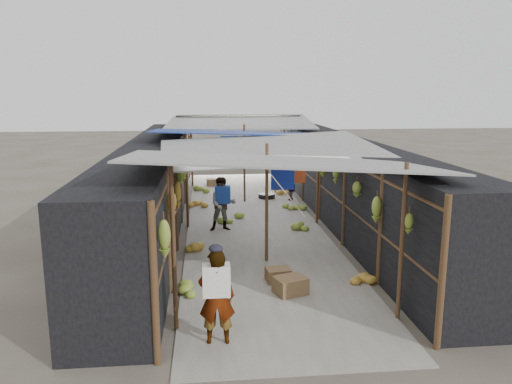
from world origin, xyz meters
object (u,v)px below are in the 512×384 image
object	(u,v)px
shopper_blue	(223,204)
vendor_seated	(290,187)
black_basin	(267,196)
crate_near	(278,275)
vendor_elderly	(217,297)

from	to	relation	value
shopper_blue	vendor_seated	distance (m)	4.21
black_basin	vendor_seated	size ratio (longest dim) A/B	0.59
crate_near	shopper_blue	world-z (taller)	shopper_blue
vendor_elderly	crate_near	bearing A→B (deg)	-116.93
black_basin	vendor_elderly	distance (m)	10.17
vendor_elderly	vendor_seated	distance (m)	9.90
crate_near	vendor_elderly	bearing A→B (deg)	-124.60
vendor_elderly	vendor_seated	size ratio (longest dim) A/B	1.49
shopper_blue	black_basin	bearing A→B (deg)	62.80
crate_near	black_basin	size ratio (longest dim) A/B	0.81
black_basin	crate_near	bearing A→B (deg)	-95.43
crate_near	shopper_blue	bearing A→B (deg)	97.92
shopper_blue	vendor_seated	bearing A→B (deg)	51.17
black_basin	vendor_elderly	xyz separation A→B (m)	(-1.98, -9.95, 0.64)
crate_near	shopper_blue	size ratio (longest dim) A/B	0.32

